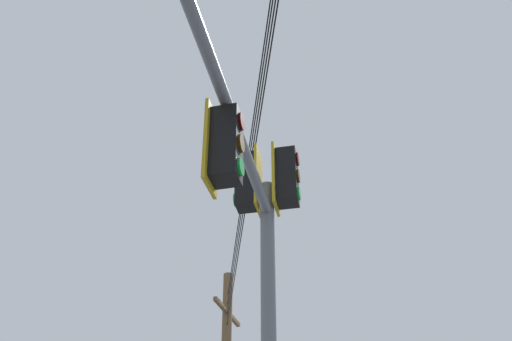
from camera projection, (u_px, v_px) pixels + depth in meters
The scene contains 2 objects.
signal_mast_assembly at pixel (258, 260), 7.92m from camera, with size 4.15×2.60×7.24m.
overhead_wire_span at pixel (273, 6), 9.82m from camera, with size 24.44×5.07×1.27m.
Camera 1 is at (-6.72, 2.73, 1.52)m, focal length 44.89 mm.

